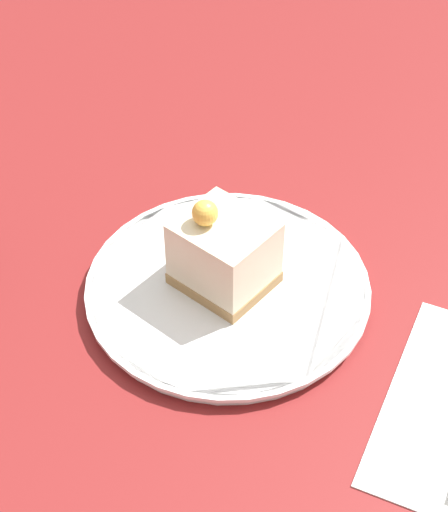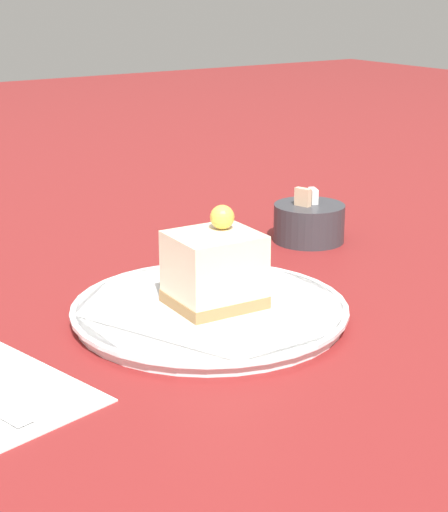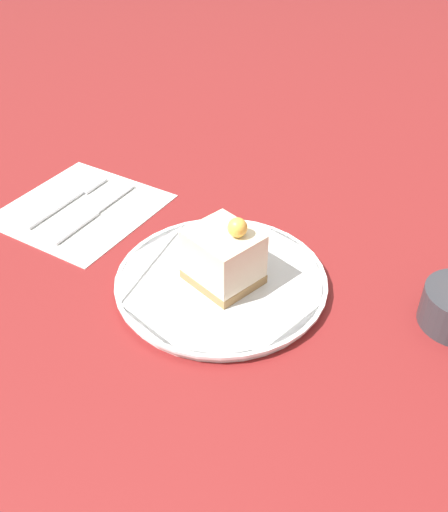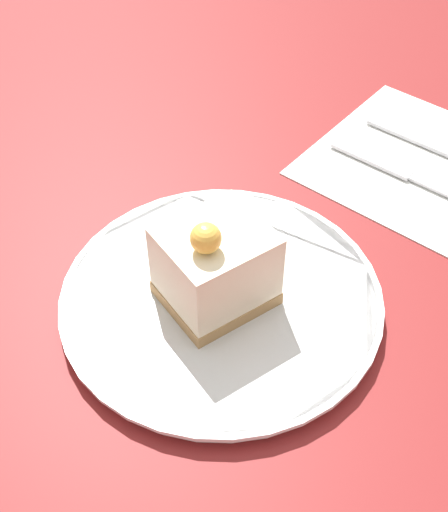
% 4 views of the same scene
% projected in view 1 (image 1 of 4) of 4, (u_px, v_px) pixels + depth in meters
% --- Properties ---
extents(ground_plane, '(4.00, 4.00, 0.00)m').
position_uv_depth(ground_plane, '(229.00, 315.00, 0.78)').
color(ground_plane, maroon).
extents(plate, '(0.26, 0.26, 0.01)m').
position_uv_depth(plate, '(228.00, 289.00, 0.79)').
color(plate, white).
rests_on(plate, ground_plane).
extents(cake_slice, '(0.08, 0.08, 0.09)m').
position_uv_depth(cake_slice, '(224.00, 253.00, 0.77)').
color(cake_slice, '#9E7547').
rests_on(cake_slice, plate).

